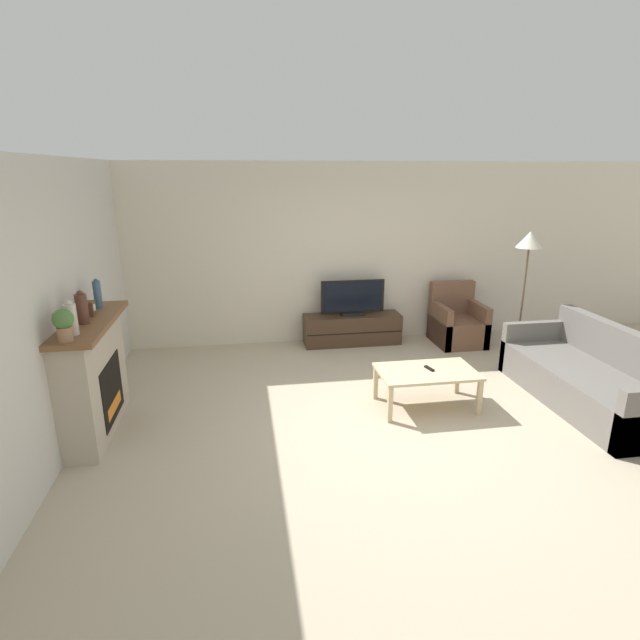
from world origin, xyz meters
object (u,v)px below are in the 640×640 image
object	(u,v)px
coffee_table	(427,375)
tv	(353,299)
remote	(429,368)
fireplace	(93,376)
mantel_vase_centre_left	(82,308)
couch	(592,380)
potted_plant	(63,323)
armchair	(457,324)
mantel_clock	(91,309)
tv_stand	(352,329)
mantel_vase_right	(97,294)
floor_lamp	(529,248)
mantel_vase_left	(71,319)

from	to	relation	value
coffee_table	tv	bearing A→B (deg)	98.75
remote	fireplace	bearing A→B (deg)	165.65
mantel_vase_centre_left	coffee_table	size ratio (longest dim) A/B	0.30
mantel_vase_centre_left	couch	size ratio (longest dim) A/B	0.15
mantel_vase_centre_left	potted_plant	world-z (taller)	mantel_vase_centre_left
remote	coffee_table	bearing A→B (deg)	-156.23
armchair	couch	xyz separation A→B (m)	(0.63, -2.24, -0.01)
mantel_clock	potted_plant	distance (m)	0.79
mantel_clock	fireplace	bearing A→B (deg)	-96.75
fireplace	tv_stand	world-z (taller)	fireplace
tv_stand	coffee_table	distance (m)	2.27
mantel_clock	remote	xyz separation A→B (m)	(3.52, -0.16, -0.81)
mantel_vase_centre_left	fireplace	bearing A→B (deg)	98.59
mantel_vase_right	mantel_clock	world-z (taller)	mantel_vase_right
tv	floor_lamp	size ratio (longest dim) A/B	0.54
fireplace	mantel_vase_left	bearing A→B (deg)	-87.84
mantel_vase_right	tv_stand	xyz separation A→B (m)	(3.14, 1.75, -1.10)
tv_stand	couch	bearing A→B (deg)	-47.78
mantel_clock	tv_stand	xyz separation A→B (m)	(3.14, 2.05, -1.02)
remote	couch	world-z (taller)	couch
armchair	couch	distance (m)	2.33
mantel_vase_centre_left	floor_lamp	distance (m)	5.53
fireplace	tv_stand	size ratio (longest dim) A/B	1.01
tv	couch	xyz separation A→B (m)	(2.23, -2.46, -0.42)
fireplace	tv_stand	bearing A→B (deg)	34.89
fireplace	tv_stand	xyz separation A→B (m)	(3.16, 2.20, -0.37)
tv	couch	size ratio (longest dim) A/B	0.44
coffee_table	remote	distance (m)	0.08
mantel_vase_left	couch	xyz separation A→B (m)	(5.37, 0.19, -1.04)
coffee_table	floor_lamp	world-z (taller)	floor_lamp
mantel_clock	coffee_table	xyz separation A→B (m)	(3.48, -0.18, -0.87)
remote	floor_lamp	world-z (taller)	floor_lamp
potted_plant	couch	distance (m)	5.48
potted_plant	armchair	distance (m)	5.51
potted_plant	armchair	world-z (taller)	potted_plant
potted_plant	coffee_table	world-z (taller)	potted_plant
mantel_vase_centre_left	tv_stand	world-z (taller)	mantel_vase_centre_left
fireplace	mantel_vase_centre_left	xyz separation A→B (m)	(0.02, -0.11, 0.73)
potted_plant	floor_lamp	distance (m)	5.68
mantel_clock	floor_lamp	xyz separation A→B (m)	(5.35, 1.12, 0.31)
remote	tv_stand	bearing A→B (deg)	85.54
mantel_vase_left	armchair	world-z (taller)	mantel_vase_left
remote	mantel_vase_centre_left	bearing A→B (deg)	167.47
fireplace	mantel_clock	world-z (taller)	mantel_clock
couch	mantel_vase_centre_left	bearing A→B (deg)	178.45
tv	floor_lamp	xyz separation A→B (m)	(2.21, -0.93, 0.85)
armchair	floor_lamp	xyz separation A→B (m)	(0.61, -0.71, 1.27)
mantel_vase_centre_left	remote	size ratio (longest dim) A/B	2.08
potted_plant	tv	world-z (taller)	potted_plant
mantel_vase_left	potted_plant	world-z (taller)	mantel_vase_left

